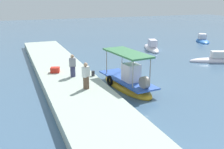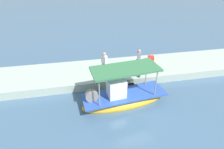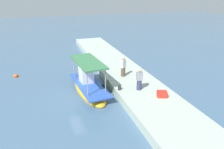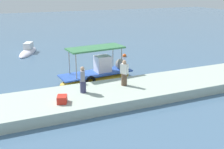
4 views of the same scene
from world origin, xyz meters
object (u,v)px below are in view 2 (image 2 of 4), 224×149
at_px(main_fishing_boat, 123,97).
at_px(cargo_crate, 151,59).
at_px(fisherman_by_crate, 139,60).
at_px(mooring_bollard, 139,75).
at_px(fisherman_near_bollard, 104,63).

height_order(main_fishing_boat, cargo_crate, main_fishing_boat).
xyz_separation_m(fisherman_by_crate, cargo_crate, (-1.55, -1.03, -0.54)).
bearing_deg(main_fishing_boat, mooring_bollard, -131.45).
xyz_separation_m(fisherman_near_bollard, fisherman_by_crate, (-2.87, -0.17, -0.03)).
height_order(fisherman_near_bollard, cargo_crate, fisherman_near_bollard).
relative_size(fisherman_by_crate, cargo_crate, 2.50).
height_order(fisherman_by_crate, cargo_crate, fisherman_by_crate).
bearing_deg(fisherman_near_bollard, fisherman_by_crate, -176.62).
xyz_separation_m(main_fishing_boat, fisherman_near_bollard, (0.71, -3.23, 0.95)).
height_order(fisherman_by_crate, mooring_bollard, fisherman_by_crate).
relative_size(fisherman_near_bollard, fisherman_by_crate, 1.03).
bearing_deg(main_fishing_boat, fisherman_near_bollard, -77.57).
height_order(mooring_bollard, cargo_crate, cargo_crate).
height_order(main_fishing_boat, fisherman_by_crate, main_fishing_boat).
relative_size(main_fishing_boat, fisherman_by_crate, 3.56).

